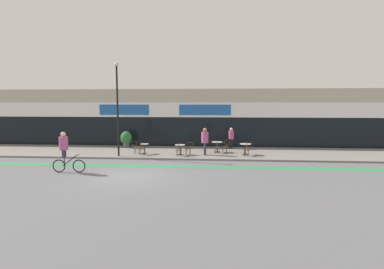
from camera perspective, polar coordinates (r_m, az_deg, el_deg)
The scene contains 20 objects.
ground_plane at distance 15.40m, azimuth -11.78°, elevation -7.86°, with size 120.00×120.00×0.00m, color #5B5B60.
sidewalk_slab at distance 22.30m, azimuth -6.49°, elevation -3.34°, with size 40.00×5.50×0.12m, color slate.
storefront_facade at distance 26.67m, azimuth -4.58°, elevation 3.26°, with size 40.00×4.06×4.82m.
bike_lane_stripe at distance 17.81m, azimuth -9.43°, elevation -5.92°, with size 36.00×0.70×0.01m, color #2D844C.
bistro_table_0 at distance 21.24m, azimuth -9.04°, elevation -2.32°, with size 0.60×0.60×0.70m.
bistro_table_1 at distance 20.55m, azimuth -2.28°, elevation -2.51°, with size 0.72×0.72×0.70m.
bistro_table_2 at distance 21.72m, azimuth 4.80°, elevation -1.95°, with size 0.80×0.80×0.76m.
bistro_table_3 at distance 20.88m, azimuth 10.16°, elevation -2.33°, with size 0.79×0.79×0.76m.
cafe_chair_0_near at distance 20.64m, azimuth -9.45°, elevation -2.51°, with size 0.42×0.58×0.90m.
cafe_chair_0_side at distance 21.40m, azimuth -10.67°, elevation -2.23°, with size 0.58×0.42×0.90m.
cafe_chair_1_near at distance 19.94m, azimuth -2.53°, elevation -2.73°, with size 0.44×0.59×0.90m.
cafe_chair_1_side at distance 20.48m, azimuth -0.55°, elevation -2.49°, with size 0.58×0.41×0.90m.
cafe_chair_2_near at distance 21.10m, azimuth 4.79°, elevation -2.26°, with size 0.43×0.59×0.90m.
cafe_chair_2_side at distance 21.72m, azimuth 6.45°, elevation -2.04°, with size 0.59×0.44×0.90m.
cafe_chair_3_near at distance 20.27m, azimuth 10.33°, elevation -2.68°, with size 0.42×0.59×0.90m.
planter_pot at distance 24.55m, azimuth -12.42°, elevation -0.81°, with size 0.89×0.89×1.30m.
lamp_post at distance 20.49m, azimuth -14.02°, elevation 5.76°, with size 0.26×0.26×6.20m.
cyclist_0 at distance 17.11m, azimuth -23.05°, elevation -2.55°, with size 1.77×0.51×2.16m.
pedestrian_near_end at distance 20.44m, azimuth 2.47°, elevation -0.85°, with size 0.52×0.52×1.86m.
pedestrian_far_end at distance 23.55m, azimuth 7.48°, elevation -0.32°, with size 0.52×0.52×1.64m.
Camera 1 is at (4.31, -14.33, 3.64)m, focal length 28.00 mm.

